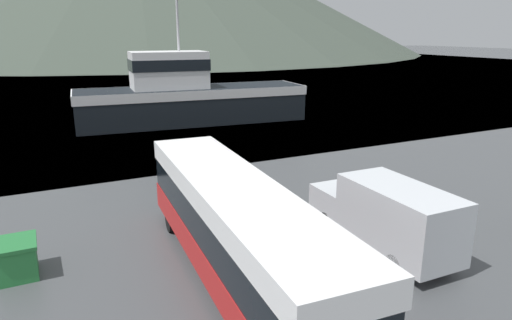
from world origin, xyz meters
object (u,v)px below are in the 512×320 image
tour_bus (235,226)px  delivery_van (386,214)px  storage_bin (17,258)px  small_boat (273,107)px  fishing_boat (188,96)px

tour_bus → delivery_van: size_ratio=2.02×
delivery_van → storage_bin: bearing=163.9°
small_boat → delivery_van: bearing=-84.0°
tour_bus → small_boat: (15.75, 26.81, -1.31)m
tour_bus → delivery_van: 5.75m
fishing_boat → tour_bus: bearing=-9.9°
tour_bus → fishing_boat: fishing_boat is taller
delivery_van → small_boat: delivery_van is taller
small_boat → tour_bus: bearing=-94.2°
fishing_boat → storage_bin: (-13.08, -22.41, -1.68)m
tour_bus → fishing_boat: (6.91, 25.72, 0.46)m
tour_bus → storage_bin: tour_bus is taller
fishing_boat → small_boat: size_ratio=3.43×
delivery_van → storage_bin: size_ratio=4.31×
storage_bin → delivery_van: bearing=-17.2°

